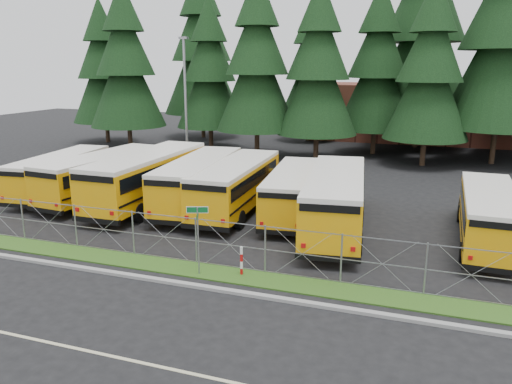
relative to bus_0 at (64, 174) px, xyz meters
The scene contains 28 objects.
ground 15.58m from the bus_0, 25.52° to the right, with size 120.00×120.00×0.00m, color black.
curb 17.14m from the bus_0, 34.94° to the right, with size 50.00×0.25×0.12m, color gray.
grass_verge 16.38m from the bus_0, 30.91° to the right, with size 50.00×1.40×0.06m, color #234C15.
road_lane_line 20.34m from the bus_0, 46.35° to the right, with size 50.00×0.12×0.01m, color beige.
chainlink_fence 15.99m from the bus_0, 28.76° to the right, with size 44.00×0.10×2.00m, color gray, non-canonical shape.
brick_building 38.90m from the bus_0, 59.00° to the left, with size 22.00×10.00×6.00m, color brown.
bus_0 is the anchor object (origin of this frame).
bus_1 3.23m from the bus_0, ahead, with size 2.53×10.72×2.81m, color #EE9C07, non-canonical shape.
bus_2 6.52m from the bus_0, ahead, with size 2.78×11.80×3.09m, color #EE9C07, non-canonical shape.
bus_3 9.49m from the bus_0, ahead, with size 2.57×10.90×2.86m, color #EE9C07, non-canonical shape.
bus_4 11.86m from the bus_0, ahead, with size 2.55×10.79×2.83m, color #EE9C07, non-canonical shape.
bus_5 15.02m from the bus_0, ahead, with size 2.31×9.78×2.56m, color #EE9C07, non-canonical shape.
bus_6 17.72m from the bus_0, ahead, with size 2.69×11.41×2.99m, color #EE9C07, non-canonical shape.
bus_east 24.61m from the bus_0, ahead, with size 2.33×9.86×2.58m, color #EE9C07, non-canonical shape.
street_sign 16.19m from the bus_0, 32.63° to the right, with size 0.80×0.53×2.81m.
striped_bollard 17.31m from the bus_0, 28.38° to the right, with size 0.11×0.11×1.20m, color #B20C0C.
light_standard 11.83m from the bus_0, 71.95° to the left, with size 0.70×0.35×10.14m.
conifer_0 23.58m from the bus_0, 118.60° to the left, with size 6.69×6.69×14.79m, color black, non-canonical shape.
conifer_1 18.53m from the bus_0, 109.27° to the left, with size 7.11×7.11×15.73m, color black, non-canonical shape.
conifer_2 20.77m from the bus_0, 86.25° to the left, with size 6.54×6.54×14.46m, color black, non-canonical shape.
conifer_3 19.90m from the bus_0, 68.06° to the left, with size 7.23×7.23×16.00m, color black, non-canonical shape.
conifer_4 22.20m from the bus_0, 54.04° to the left, with size 6.86×6.86×15.16m, color black, non-canonical shape.
conifer_5 28.38m from the bus_0, 52.37° to the left, with size 6.94×6.94×15.34m, color black, non-canonical shape.
conifer_6 28.31m from the bus_0, 39.28° to the left, with size 6.74×6.74×14.91m, color black, non-canonical shape.
conifer_7 34.77m from the bus_0, 36.92° to the left, with size 9.22×9.22×20.40m, color black, non-canonical shape.
conifer_10 28.03m from the bus_0, 95.84° to the left, with size 8.47×8.47×18.74m, color black, non-canonical shape.
conifer_11 30.18m from the bus_0, 71.93° to the left, with size 6.56×6.56×14.50m, color black, non-canonical shape.
conifer_12 35.46m from the bus_0, 53.02° to the left, with size 10.15×10.15×22.45m, color black, non-canonical shape.
Camera 1 is at (7.72, -18.53, 8.04)m, focal length 35.00 mm.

